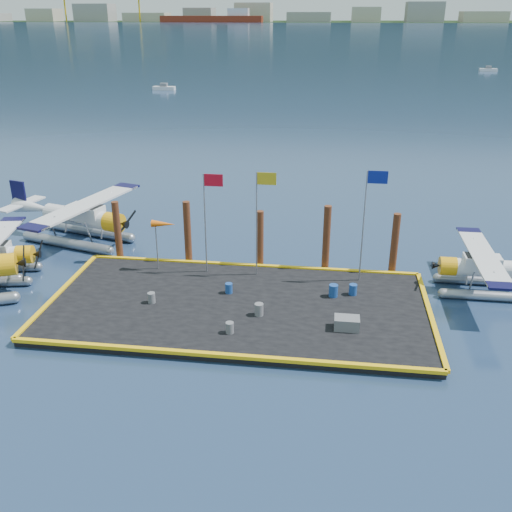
{
  "coord_description": "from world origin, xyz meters",
  "views": [
    {
      "loc": [
        4.53,
        -26.53,
        14.73
      ],
      "look_at": [
        0.71,
        2.0,
        2.35
      ],
      "focal_mm": 40.0,
      "sensor_mm": 36.0,
      "label": 1
    }
  ],
  "objects_px": {
    "drum_4": "(353,290)",
    "flagpole_yellow": "(260,208)",
    "drum_0": "(151,298)",
    "piling_3": "(326,240)",
    "piling_2": "(260,241)",
    "drum_1": "(259,309)",
    "drum_3": "(230,328)",
    "seaplane_c": "(82,220)",
    "piling_4": "(394,246)",
    "seaplane_d": "(487,271)",
    "drum_5": "(229,288)",
    "piling_0": "(118,232)",
    "piling_1": "(188,234)",
    "windsock": "(163,225)",
    "flagpole_blue": "(368,210)",
    "drum_2": "(333,291)",
    "crate": "(347,323)",
    "flagpole_red": "(208,208)"
  },
  "relations": [
    {
      "from": "drum_4",
      "to": "flagpole_yellow",
      "type": "bearing_deg",
      "value": 160.45
    },
    {
      "from": "drum_0",
      "to": "piling_3",
      "type": "relative_size",
      "value": 0.13
    },
    {
      "from": "piling_2",
      "to": "drum_1",
      "type": "bearing_deg",
      "value": -83.18
    },
    {
      "from": "drum_3",
      "to": "piling_3",
      "type": "distance_m",
      "value": 9.6
    },
    {
      "from": "seaplane_c",
      "to": "piling_4",
      "type": "relative_size",
      "value": 2.66
    },
    {
      "from": "seaplane_d",
      "to": "drum_5",
      "type": "bearing_deg",
      "value": 101.17
    },
    {
      "from": "drum_1",
      "to": "piling_0",
      "type": "relative_size",
      "value": 0.16
    },
    {
      "from": "piling_3",
      "to": "flagpole_yellow",
      "type": "bearing_deg",
      "value": -157.15
    },
    {
      "from": "drum_0",
      "to": "piling_2",
      "type": "height_order",
      "value": "piling_2"
    },
    {
      "from": "drum_5",
      "to": "piling_1",
      "type": "height_order",
      "value": "piling_1"
    },
    {
      "from": "drum_4",
      "to": "piling_4",
      "type": "bearing_deg",
      "value": 55.6
    },
    {
      "from": "flagpole_yellow",
      "to": "windsock",
      "type": "height_order",
      "value": "flagpole_yellow"
    },
    {
      "from": "drum_4",
      "to": "seaplane_d",
      "type": "bearing_deg",
      "value": 15.69
    },
    {
      "from": "drum_1",
      "to": "flagpole_blue",
      "type": "distance_m",
      "value": 8.3
    },
    {
      "from": "drum_5",
      "to": "windsock",
      "type": "height_order",
      "value": "windsock"
    },
    {
      "from": "flagpole_yellow",
      "to": "piling_3",
      "type": "height_order",
      "value": "flagpole_yellow"
    },
    {
      "from": "drum_2",
      "to": "piling_3",
      "type": "distance_m",
      "value": 4.16
    },
    {
      "from": "crate",
      "to": "piling_4",
      "type": "relative_size",
      "value": 0.31
    },
    {
      "from": "windsock",
      "to": "seaplane_d",
      "type": "bearing_deg",
      "value": 0.55
    },
    {
      "from": "drum_2",
      "to": "drum_0",
      "type": "bearing_deg",
      "value": -168.18
    },
    {
      "from": "drum_0",
      "to": "flagpole_yellow",
      "type": "distance_m",
      "value": 7.81
    },
    {
      "from": "drum_1",
      "to": "piling_0",
      "type": "distance_m",
      "value": 11.8
    },
    {
      "from": "drum_3",
      "to": "windsock",
      "type": "bearing_deg",
      "value": 126.97
    },
    {
      "from": "drum_3",
      "to": "seaplane_c",
      "type": "bearing_deg",
      "value": 137.42
    },
    {
      "from": "drum_4",
      "to": "piling_0",
      "type": "xyz_separation_m",
      "value": [
        -14.59,
        3.51,
        1.3
      ]
    },
    {
      "from": "drum_4",
      "to": "piling_4",
      "type": "xyz_separation_m",
      "value": [
        2.41,
        3.51,
        1.3
      ]
    },
    {
      "from": "windsock",
      "to": "piling_1",
      "type": "relative_size",
      "value": 0.74
    },
    {
      "from": "crate",
      "to": "piling_4",
      "type": "distance_m",
      "value": 7.88
    },
    {
      "from": "windsock",
      "to": "piling_0",
      "type": "relative_size",
      "value": 0.78
    },
    {
      "from": "seaplane_d",
      "to": "drum_0",
      "type": "bearing_deg",
      "value": 103.91
    },
    {
      "from": "drum_3",
      "to": "piling_0",
      "type": "xyz_separation_m",
      "value": [
        -8.6,
        8.41,
        1.32
      ]
    },
    {
      "from": "seaplane_d",
      "to": "piling_2",
      "type": "bearing_deg",
      "value": 83.85
    },
    {
      "from": "drum_2",
      "to": "drum_4",
      "type": "xyz_separation_m",
      "value": [
        1.07,
        0.36,
        -0.04
      ]
    },
    {
      "from": "piling_0",
      "to": "piling_4",
      "type": "height_order",
      "value": "same"
    },
    {
      "from": "drum_0",
      "to": "piling_2",
      "type": "bearing_deg",
      "value": 49.2
    },
    {
      "from": "seaplane_c",
      "to": "drum_4",
      "type": "distance_m",
      "value": 19.34
    },
    {
      "from": "crate",
      "to": "flagpole_red",
      "type": "xyz_separation_m",
      "value": [
        -8.01,
        5.66,
        3.69
      ]
    },
    {
      "from": "drum_3",
      "to": "flagpole_red",
      "type": "bearing_deg",
      "value": 109.36
    },
    {
      "from": "drum_5",
      "to": "piling_4",
      "type": "bearing_deg",
      "value": 24.63
    },
    {
      "from": "drum_3",
      "to": "flagpole_yellow",
      "type": "relative_size",
      "value": 0.09
    },
    {
      "from": "drum_0",
      "to": "piling_0",
      "type": "relative_size",
      "value": 0.14
    },
    {
      "from": "piling_0",
      "to": "piling_1",
      "type": "distance_m",
      "value": 4.5
    },
    {
      "from": "flagpole_red",
      "to": "drum_0",
      "type": "bearing_deg",
      "value": -118.11
    },
    {
      "from": "drum_3",
      "to": "flagpole_red",
      "type": "xyz_separation_m",
      "value": [
        -2.39,
        6.81,
        3.71
      ]
    },
    {
      "from": "seaplane_c",
      "to": "drum_1",
      "type": "distance_m",
      "value": 16.37
    },
    {
      "from": "seaplane_c",
      "to": "flagpole_red",
      "type": "distance_m",
      "value": 11.16
    },
    {
      "from": "windsock",
      "to": "piling_0",
      "type": "height_order",
      "value": "piling_0"
    },
    {
      "from": "drum_2",
      "to": "flagpole_yellow",
      "type": "xyz_separation_m",
      "value": [
        -4.32,
        2.28,
        3.77
      ]
    },
    {
      "from": "drum_3",
      "to": "drum_4",
      "type": "height_order",
      "value": "drum_4"
    },
    {
      "from": "piling_0",
      "to": "windsock",
      "type": "bearing_deg",
      "value": -24.73
    }
  ]
}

